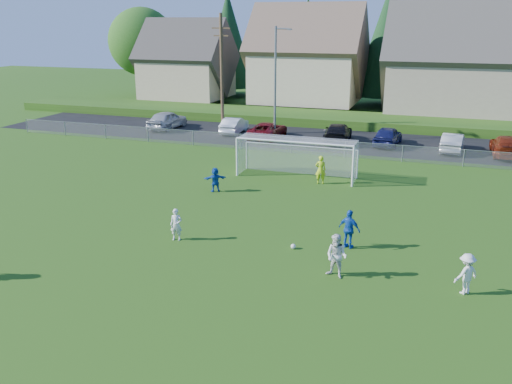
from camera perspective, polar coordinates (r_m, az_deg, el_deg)
ground at (r=20.27m, az=-7.42°, el=-10.34°), size 160.00×160.00×0.00m
asphalt_lot at (r=45.21m, az=8.01°, el=5.44°), size 60.00×60.00×0.00m
grass_embankment at (r=52.39m, az=9.63°, el=7.49°), size 70.00×6.00×0.80m
soccer_ball at (r=23.60m, az=3.94°, el=-5.73°), size 0.22×0.22×0.22m
player_white_a at (r=24.49m, az=-8.40°, el=-3.42°), size 0.60×0.46×1.46m
player_white_b at (r=21.00m, az=8.48°, el=-6.70°), size 1.00×0.88×1.74m
player_white_c at (r=21.05m, az=21.27°, el=-8.03°), size 1.12×1.09×1.54m
player_blue_a at (r=23.70m, az=9.79°, el=-3.88°), size 1.09×0.72×1.72m
player_blue_b at (r=31.16m, az=-4.31°, el=1.31°), size 1.33×1.06×1.42m
goalkeeper at (r=32.77m, az=6.82°, el=2.34°), size 0.70×0.53×1.73m
car_a at (r=50.07m, az=-9.35°, el=7.52°), size 2.16×4.88×1.63m
car_b at (r=47.54m, az=-2.31°, el=7.04°), size 1.69×4.25×1.37m
car_c at (r=45.25m, az=1.22°, el=6.51°), size 2.39×5.00×1.38m
car_d at (r=44.48m, az=8.60°, el=6.19°), size 2.58×5.30×1.49m
car_e at (r=43.98m, az=13.69°, el=5.76°), size 2.14×4.53×1.49m
car_f at (r=43.27m, az=19.99°, el=4.94°), size 1.85×4.37×1.40m
car_g at (r=43.36m, az=24.94°, el=4.43°), size 2.14×5.15×1.49m
soccer_goal at (r=33.94m, az=4.39°, el=4.28°), size 7.42×1.90×2.50m
chainlink_fence at (r=39.81m, az=6.52°, el=4.75°), size 52.06×0.06×1.20m
streetlight at (r=44.05m, az=2.10°, el=11.65°), size 1.38×0.18×9.00m
utility_pole at (r=46.64m, az=-3.62°, el=12.35°), size 1.60×0.26×10.00m
houses_row at (r=58.78m, az=13.21°, el=15.17°), size 53.90×11.45×13.27m
tree_row at (r=65.13m, az=12.95°, el=15.02°), size 65.98×12.36×13.80m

